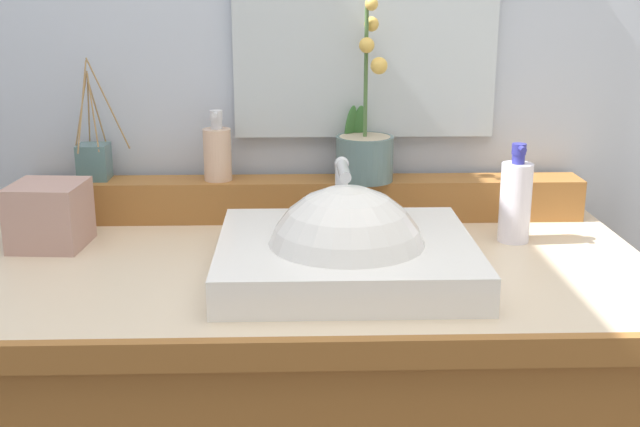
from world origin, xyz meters
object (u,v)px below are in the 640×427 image
(potted_plant, at_px, (365,147))
(reed_diffuser, at_px, (94,160))
(soap_dispenser, at_px, (217,152))
(sink_basin, at_px, (346,263))
(lotion_bottle, at_px, (515,200))
(tissue_box, at_px, (49,215))

(potted_plant, distance_m, reed_diffuser, 0.56)
(potted_plant, height_order, soap_dispenser, potted_plant)
(potted_plant, bearing_deg, soap_dispenser, 177.74)
(sink_basin, xyz_separation_m, reed_diffuser, (-0.50, 0.36, 0.10))
(lotion_bottle, bearing_deg, reed_diffuser, 167.98)
(potted_plant, distance_m, soap_dispenser, 0.30)
(sink_basin, xyz_separation_m, potted_plant, (0.06, 0.34, 0.13))
(reed_diffuser, relative_size, lotion_bottle, 1.31)
(soap_dispenser, bearing_deg, reed_diffuser, 176.90)
(tissue_box, bearing_deg, reed_diffuser, 76.02)
(reed_diffuser, height_order, tissue_box, reed_diffuser)
(sink_basin, distance_m, tissue_box, 0.58)
(potted_plant, relative_size, soap_dispenser, 2.53)
(potted_plant, bearing_deg, reed_diffuser, 177.36)
(potted_plant, xyz_separation_m, lotion_bottle, (0.28, -0.15, -0.07))
(reed_diffuser, bearing_deg, soap_dispenser, -3.10)
(soap_dispenser, xyz_separation_m, tissue_box, (-0.30, -0.17, -0.08))
(sink_basin, relative_size, tissue_box, 3.30)
(sink_basin, bearing_deg, potted_plant, 80.22)
(lotion_bottle, bearing_deg, potted_plant, 151.12)
(tissue_box, bearing_deg, soap_dispenser, 28.91)
(sink_basin, height_order, potted_plant, potted_plant)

